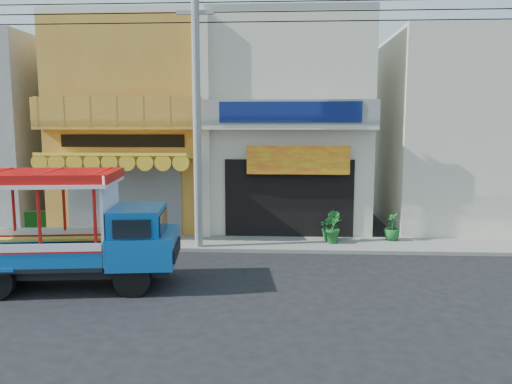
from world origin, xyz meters
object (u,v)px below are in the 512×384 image
at_px(utility_pole, 201,96).
at_px(potted_plant_b, 332,227).
at_px(songthaew_truck, 69,232).
at_px(potted_plant_c, 392,226).
at_px(potted_plant_a, 330,227).
at_px(green_sign, 36,229).

bearing_deg(utility_pole, potted_plant_b, 10.03).
relative_size(songthaew_truck, potted_plant_c, 6.61).
height_order(potted_plant_a, potted_plant_c, potted_plant_c).
relative_size(potted_plant_a, potted_plant_c, 0.91).
bearing_deg(songthaew_truck, utility_pole, 54.77).
bearing_deg(green_sign, songthaew_truck, -54.51).
distance_m(utility_pole, potted_plant_b, 6.19).
distance_m(songthaew_truck, potted_plant_c, 10.62).
bearing_deg(utility_pole, green_sign, 175.82).
bearing_deg(potted_plant_b, songthaew_truck, 104.99).
distance_m(potted_plant_b, potted_plant_c, 2.18).
relative_size(songthaew_truck, potted_plant_b, 6.05).
bearing_deg(utility_pole, potted_plant_a, 14.92).
relative_size(songthaew_truck, potted_plant_a, 7.23).
xyz_separation_m(potted_plant_a, potted_plant_c, (2.15, 0.11, 0.04)).
xyz_separation_m(utility_pole, potted_plant_b, (4.31, 0.76, -4.37)).
height_order(songthaew_truck, potted_plant_a, songthaew_truck).
bearing_deg(green_sign, potted_plant_b, 1.86).
bearing_deg(songthaew_truck, potted_plant_c, 29.36).
distance_m(songthaew_truck, potted_plant_a, 8.76).
bearing_deg(potted_plant_a, green_sign, 162.89).
relative_size(utility_pole, potted_plant_b, 25.62).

